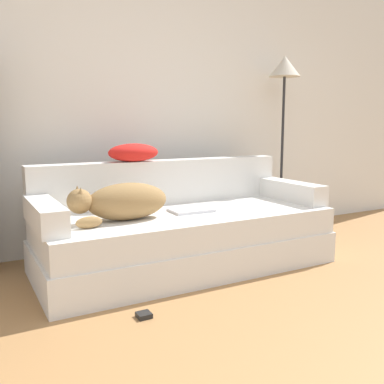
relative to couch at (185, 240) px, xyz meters
name	(u,v)px	position (x,y,z in m)	size (l,w,h in m)	color
wall_back	(123,79)	(-0.16, 0.76, 1.15)	(7.29, 0.06, 2.70)	silver
couch	(185,240)	(0.00, 0.00, 0.00)	(2.02, 0.86, 0.40)	silver
couch_backrest	(163,182)	(0.00, 0.36, 0.37)	(1.98, 0.15, 0.33)	silver
couch_arm_left	(44,214)	(-0.94, -0.01, 0.28)	(0.15, 0.67, 0.15)	silver
couch_arm_right	(290,191)	(0.94, -0.01, 0.28)	(0.15, 0.67, 0.15)	silver
dog	(122,202)	(-0.47, -0.05, 0.32)	(0.64, 0.27, 0.23)	olive
laptop	(191,210)	(0.04, -0.02, 0.21)	(0.29, 0.21, 0.02)	silver
throw_pillow	(133,153)	(-0.24, 0.34, 0.60)	(0.37, 0.22, 0.13)	red
floor_lamp	(284,82)	(1.27, 0.49, 1.18)	(0.28, 0.28, 1.60)	#232326
power_adapter	(144,315)	(-0.57, -0.61, -0.18)	(0.07, 0.07, 0.03)	black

